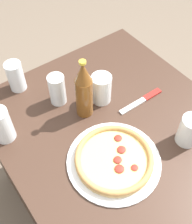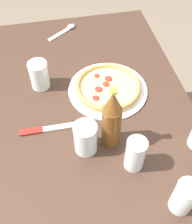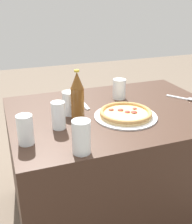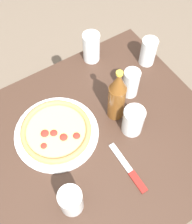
% 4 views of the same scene
% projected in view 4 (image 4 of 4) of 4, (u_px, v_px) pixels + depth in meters
% --- Properties ---
extents(ground_plane, '(8.00, 8.00, 0.00)m').
position_uv_depth(ground_plane, '(81.00, 199.00, 1.66)').
color(ground_plane, '#6B5B4C').
extents(table, '(1.16, 0.85, 0.70)m').
position_uv_depth(table, '(78.00, 181.00, 1.36)').
color(table, '#3D281E').
rests_on(table, ground_plane).
extents(pizza_salami, '(0.33, 0.33, 0.04)m').
position_uv_depth(pizza_salami, '(56.00, 131.00, 1.09)').
color(pizza_salami, silver).
rests_on(pizza_salami, table).
extents(glass_red_wine, '(0.07, 0.07, 0.13)m').
position_uv_depth(glass_red_wine, '(131.00, 84.00, 1.15)').
color(glass_red_wine, white).
rests_on(glass_red_wine, table).
extents(glass_lemonade, '(0.08, 0.08, 0.13)m').
position_uv_depth(glass_lemonade, '(133.00, 122.00, 1.06)').
color(glass_lemonade, white).
rests_on(glass_lemonade, table).
extents(glass_iced_tea, '(0.07, 0.07, 0.13)m').
position_uv_depth(glass_iced_tea, '(148.00, 53.00, 1.24)').
color(glass_iced_tea, white).
rests_on(glass_iced_tea, table).
extents(glass_mango_juice, '(0.08, 0.08, 0.12)m').
position_uv_depth(glass_mango_juice, '(71.00, 201.00, 0.91)').
color(glass_mango_juice, white).
rests_on(glass_mango_juice, table).
extents(glass_water, '(0.08, 0.08, 0.14)m').
position_uv_depth(glass_water, '(91.00, 48.00, 1.25)').
color(glass_water, white).
rests_on(glass_water, table).
extents(beer_bottle, '(0.07, 0.07, 0.26)m').
position_uv_depth(beer_bottle, '(117.00, 96.00, 1.04)').
color(beer_bottle, brown).
rests_on(beer_bottle, table).
extents(knife, '(0.03, 0.21, 0.01)m').
position_uv_depth(knife, '(129.00, 169.00, 1.02)').
color(knife, maroon).
rests_on(knife, table).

